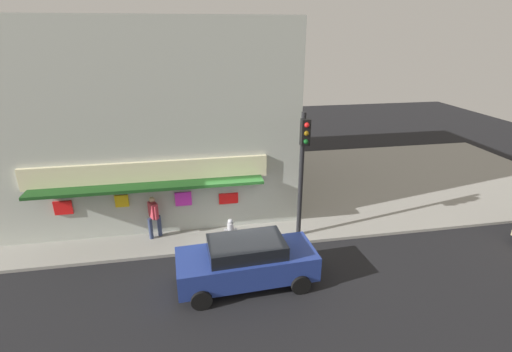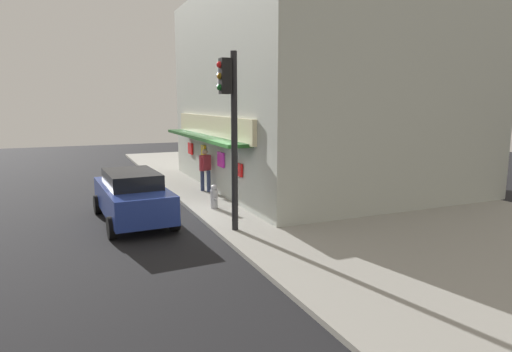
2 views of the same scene
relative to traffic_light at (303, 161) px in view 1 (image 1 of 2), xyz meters
name	(u,v)px [view 1 (image 1 of 2)]	position (x,y,z in m)	size (l,w,h in m)	color
ground_plane	(243,250)	(-2.34, -0.42, -3.32)	(54.73, 54.73, 0.00)	black
sidewalk	(227,191)	(-2.34, 5.12, -3.26)	(36.48, 11.07, 0.12)	gray
corner_building	(155,110)	(-5.68, 6.09, 0.90)	(11.99, 10.51, 8.21)	#ADB2A8
traffic_light	(303,161)	(0.00, 0.00, 0.00)	(0.32, 0.58, 4.99)	black
fire_hydrant	(231,229)	(-2.71, 0.36, -2.80)	(0.49, 0.25, 0.83)	#B2B2B7
trash_can	(82,222)	(-8.58, 1.86, -2.75)	(0.56, 0.56, 0.90)	#2D2D2D
pedestrian	(154,215)	(-5.65, 0.95, -2.23)	(0.54, 0.57, 1.75)	navy
potted_plant_by_doorway	(189,213)	(-4.30, 1.71, -2.66)	(0.64, 0.64, 1.00)	#59595B
parked_car_blue	(246,261)	(-2.50, -2.40, -2.48)	(4.55, 2.18, 1.62)	navy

